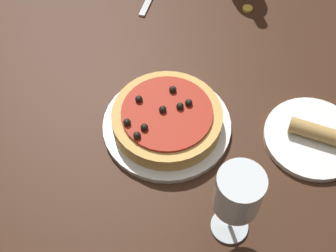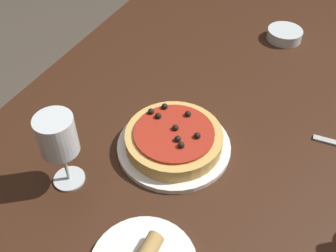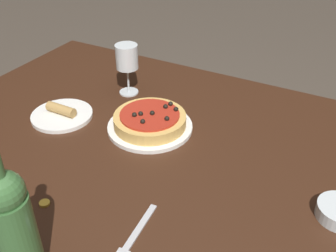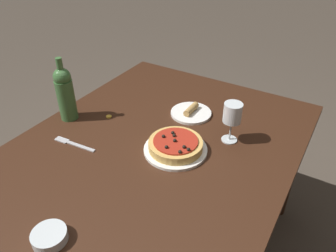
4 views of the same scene
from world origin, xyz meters
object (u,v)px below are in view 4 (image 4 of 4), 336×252
dinner_plate (175,149)px  wine_glass (232,114)px  side_bowl (49,236)px  wine_bottle (65,93)px  bottle_cap (109,117)px  fork (72,143)px  dining_table (141,173)px  pizza (176,144)px  side_plate (191,112)px

dinner_plate → wine_glass: size_ratio=1.45×
wine_glass → side_bowl: wine_glass is taller
wine_bottle → bottle_cap: 0.21m
dinner_plate → wine_bottle: 0.54m
wine_glass → wine_bottle: 0.71m
side_bowl → fork: side_bowl is taller
dinner_plate → wine_bottle: (0.04, -0.52, 0.12)m
wine_glass → side_bowl: 0.76m
wine_bottle → fork: bearing=47.5°
dining_table → fork: fork is taller
dining_table → pizza: bearing=142.3°
fork → bottle_cap: 0.23m
dinner_plate → side_plate: side_plate is taller
dinner_plate → fork: size_ratio=1.29×
fork → bottle_cap: bottle_cap is taller
pizza → bottle_cap: pizza is taller
dinner_plate → wine_bottle: wine_bottle is taller
pizza → side_plate: (-0.27, -0.07, -0.02)m
dinner_plate → pizza: 0.02m
dining_table → side_bowl: bearing=-2.0°
wine_bottle → side_bowl: bearing=40.2°
pizza → wine_bottle: (0.04, -0.52, 0.10)m
pizza → side_bowl: 0.55m
wine_glass → fork: size_ratio=0.89×
dinner_plate → side_bowl: side_bowl is taller
fork → bottle_cap: (-0.23, -0.00, 0.00)m
wine_glass → wine_bottle: size_ratio=0.60×
side_bowl → bottle_cap: size_ratio=4.21×
side_bowl → wine_glass: bearing=160.3°
wine_bottle → bottle_cap: bearing=122.3°
dining_table → wine_bottle: size_ratio=5.37×
dining_table → dinner_plate: dinner_plate is taller
wine_bottle → side_plate: 0.56m
dinner_plate → fork: (0.18, -0.37, -0.00)m
dinner_plate → fork: bearing=-64.9°
pizza → fork: bearing=-64.9°
wine_glass → side_plate: size_ratio=0.92×
pizza → wine_glass: bearing=138.6°
side_plate → bottle_cap: bearing=-55.1°
dining_table → side_bowl: size_ratio=15.07×
dinner_plate → side_bowl: (0.54, -0.10, 0.01)m
dinner_plate → wine_bottle: bearing=-85.8°
bottle_cap → pizza: bearing=81.7°
fork → wine_glass: bearing=-151.1°
wine_bottle → wine_glass: bearing=107.3°
wine_glass → side_plate: (-0.09, -0.22, -0.11)m
pizza → fork: (0.17, -0.37, -0.03)m
fork → bottle_cap: size_ratio=7.95×
wine_glass → pizza: bearing=-41.4°
wine_bottle → bottle_cap: size_ratio=11.82×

